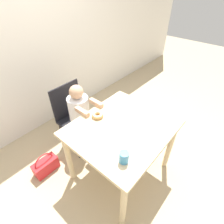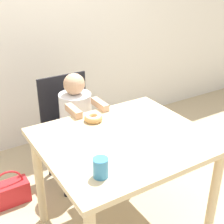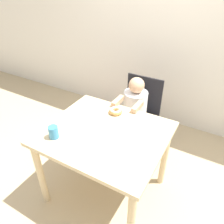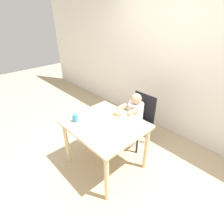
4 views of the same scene
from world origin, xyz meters
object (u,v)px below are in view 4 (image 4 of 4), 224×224
(chair, at_px, (139,120))
(cup, at_px, (75,118))
(donut, at_px, (117,113))
(child_figure, at_px, (134,121))
(handbag, at_px, (112,125))

(chair, height_order, cup, chair)
(chair, distance_m, donut, 0.59)
(child_figure, distance_m, handbag, 0.71)
(chair, relative_size, donut, 7.24)
(chair, bearing_deg, cup, -106.02)
(donut, height_order, cup, cup)
(cup, bearing_deg, child_figure, 71.99)
(child_figure, distance_m, cup, 1.03)
(cup, bearing_deg, chair, 73.98)
(cup, bearing_deg, donut, 64.88)
(donut, bearing_deg, child_figure, 83.83)
(handbag, relative_size, cup, 2.85)
(donut, xyz_separation_m, handbag, (-0.55, 0.41, -0.70))
(handbag, bearing_deg, chair, 7.47)
(child_figure, bearing_deg, chair, 90.00)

